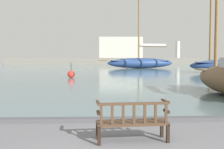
# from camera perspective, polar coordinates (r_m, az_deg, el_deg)

# --- Properties ---
(harbor_water) EXTENTS (100.00, 80.00, 0.08)m
(harbor_water) POSITION_cam_1_polar(r_m,az_deg,el_deg) (48.33, -1.65, 1.42)
(harbor_water) COLOR slate
(harbor_water) RESTS_ON ground
(quay_edge_kerb) EXTENTS (40.00, 0.30, 0.12)m
(quay_edge_kerb) POSITION_cam_1_polar(r_m,az_deg,el_deg) (8.36, 0.41, -9.14)
(quay_edge_kerb) COLOR #4C4C50
(quay_edge_kerb) RESTS_ON ground
(park_bench) EXTENTS (1.64, 0.66, 0.92)m
(park_bench) POSITION_cam_1_polar(r_m,az_deg,el_deg) (6.39, 4.16, -9.38)
(park_bench) COLOR black
(park_bench) RESTS_ON ground
(sailboat_centre_channel) EXTENTS (11.89, 3.40, 11.25)m
(sailboat_centre_channel) POSITION_cam_1_polar(r_m,az_deg,el_deg) (44.74, 5.80, 2.49)
(sailboat_centre_channel) COLOR navy
(sailboat_centre_channel) RESTS_ON harbor_water
(channel_buoy) EXTENTS (0.62, 0.62, 1.32)m
(channel_buoy) POSITION_cam_1_polar(r_m,az_deg,el_deg) (24.57, -8.30, 0.07)
(channel_buoy) COLOR red
(channel_buoy) RESTS_ON harbor_water
(far_breakwater) EXTENTS (45.51, 2.40, 6.57)m
(far_breakwater) POSITION_cam_1_polar(r_m,az_deg,el_deg) (66.65, -0.28, 3.74)
(far_breakwater) COLOR slate
(far_breakwater) RESTS_ON ground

